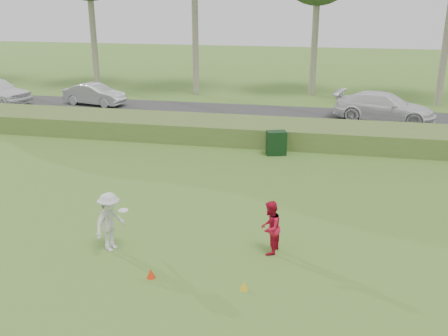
% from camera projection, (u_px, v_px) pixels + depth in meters
% --- Properties ---
extents(ground, '(120.00, 120.00, 0.00)m').
position_uv_depth(ground, '(192.00, 265.00, 12.88)').
color(ground, '#3F6B23').
rests_on(ground, ground).
extents(reed_strip, '(80.00, 3.00, 0.90)m').
position_uv_depth(reed_strip, '(258.00, 132.00, 23.83)').
color(reed_strip, '#496729').
rests_on(reed_strip, ground).
extents(park_road, '(80.00, 6.00, 0.06)m').
position_uv_depth(park_road, '(271.00, 117.00, 28.60)').
color(park_road, '#2D2D2D').
rests_on(park_road, ground).
extents(player_white, '(0.99, 1.20, 1.65)m').
position_uv_depth(player_white, '(110.00, 222.00, 13.40)').
color(player_white, silver).
rests_on(player_white, ground).
extents(player_red, '(0.68, 0.81, 1.48)m').
position_uv_depth(player_red, '(270.00, 228.00, 13.25)').
color(player_red, '#B90F2E').
rests_on(player_red, ground).
extents(cone_orange, '(0.22, 0.22, 0.24)m').
position_uv_depth(cone_orange, '(151.00, 273.00, 12.25)').
color(cone_orange, red).
rests_on(cone_orange, ground).
extents(cone_yellow, '(0.20, 0.20, 0.22)m').
position_uv_depth(cone_yellow, '(244.00, 285.00, 11.76)').
color(cone_yellow, gold).
rests_on(cone_yellow, ground).
extents(utility_cabinet, '(0.96, 0.75, 1.05)m').
position_uv_depth(utility_cabinet, '(276.00, 143.00, 21.70)').
color(utility_cabinet, black).
rests_on(utility_cabinet, ground).
extents(car_mid, '(4.19, 2.10, 1.32)m').
position_uv_depth(car_mid, '(95.00, 94.00, 31.43)').
color(car_mid, '#BBBBBF').
rests_on(car_mid, park_road).
extents(car_right, '(5.73, 3.40, 1.56)m').
position_uv_depth(car_right, '(384.00, 107.00, 27.25)').
color(car_right, silver).
rests_on(car_right, park_road).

